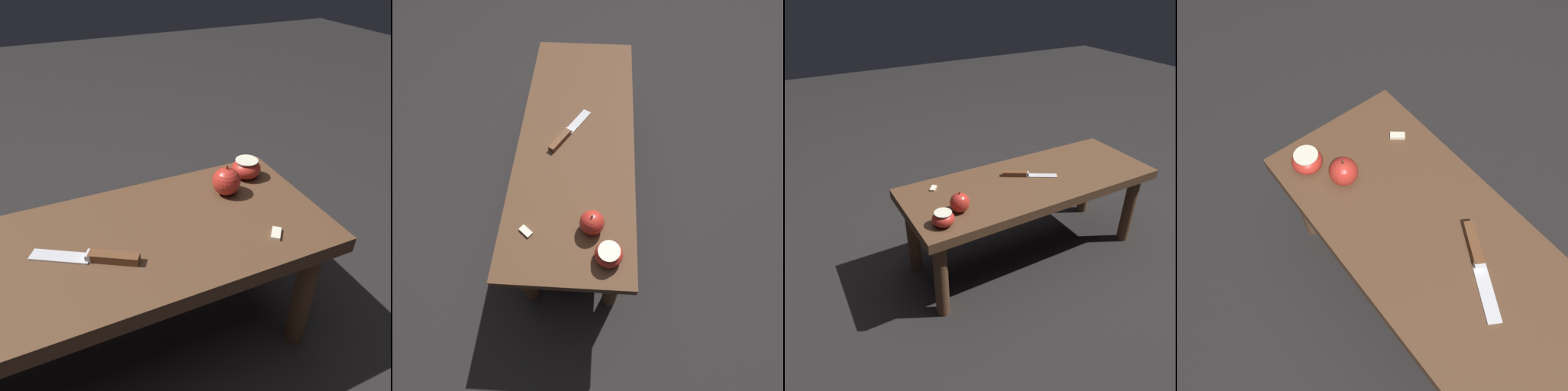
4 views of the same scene
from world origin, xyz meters
TOP-DOWN VIEW (x-y plane):
  - ground_plane at (0.00, 0.00)m, footprint 8.00×8.00m
  - wooden_bench at (0.00, 0.00)m, footprint 1.11×0.42m
  - knife at (0.01, -0.04)m, footprint 0.22×0.14m
  - apple_whole at (0.37, 0.07)m, footprint 0.07×0.07m
  - apple_cut at (0.46, 0.12)m, footprint 0.08×0.08m
  - apple_slice_near_knife at (0.39, -0.12)m, footprint 0.04×0.04m

SIDE VIEW (x-z plane):
  - ground_plane at x=0.00m, z-range 0.00..0.00m
  - wooden_bench at x=0.00m, z-range 0.14..0.54m
  - apple_slice_near_knife at x=0.39m, z-range 0.40..0.41m
  - knife at x=0.01m, z-range 0.40..0.42m
  - apple_cut at x=0.46m, z-range 0.40..0.45m
  - apple_whole at x=0.37m, z-range 0.40..0.48m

